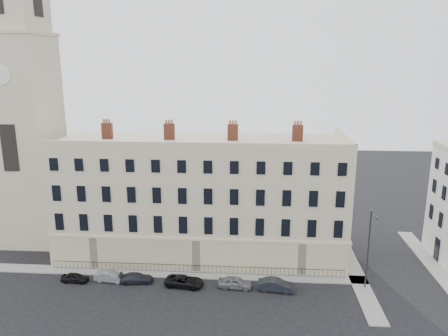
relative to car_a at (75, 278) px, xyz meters
The scene contains 14 objects.
ground 19.70m from the car_a, ahead, with size 160.00×160.00×0.00m, color black.
terrace 18.03m from the car_a, 35.21° to the left, with size 36.22×12.22×17.00m.
church_tower 23.93m from the car_a, 131.97° to the left, with size 8.00×8.13×44.00m.
pavement_terrace 9.92m from the car_a, 15.33° to the left, with size 48.00×2.00×0.12m, color gray.
pavement_east_return 33.04m from the car_a, ahead, with size 2.00×24.00×0.12m, color gray.
pavement_adjacent 43.23m from the car_a, 10.15° to the left, with size 2.00×20.00×0.12m, color gray.
railings 13.89m from the car_a, 12.56° to the left, with size 35.00×0.04×0.96m.
car_a is the anchor object (origin of this frame).
car_b 4.06m from the car_a, ahead, with size 1.28×3.67×1.21m, color gray.
car_c 7.09m from the car_a, ahead, with size 1.56×3.83×1.11m, color #22232D.
car_d 12.68m from the car_a, ahead, with size 2.00×4.35×1.21m, color black.
car_e 18.41m from the car_a, ahead, with size 1.54×3.83×1.31m, color slate.
car_f 22.95m from the car_a, ahead, with size 1.43×4.11×1.35m, color #1F2229.
streetlamp 33.21m from the car_a, ahead, with size 0.33×1.98×9.14m.
Camera 1 is at (0.76, -41.70, 24.95)m, focal length 35.00 mm.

